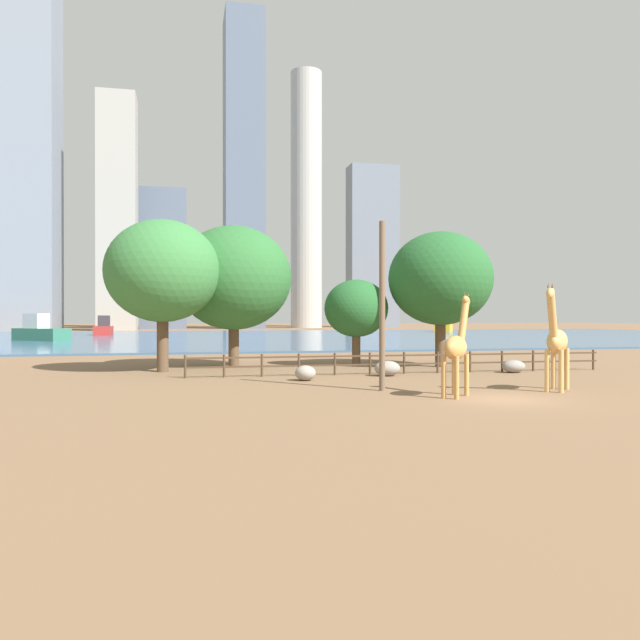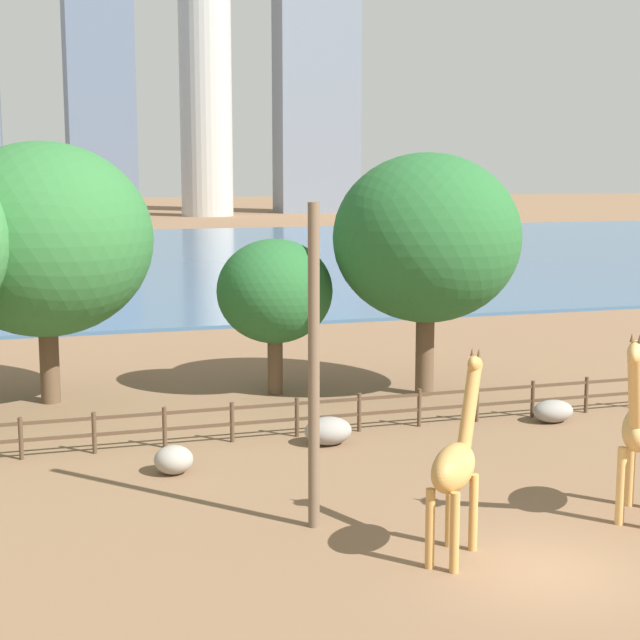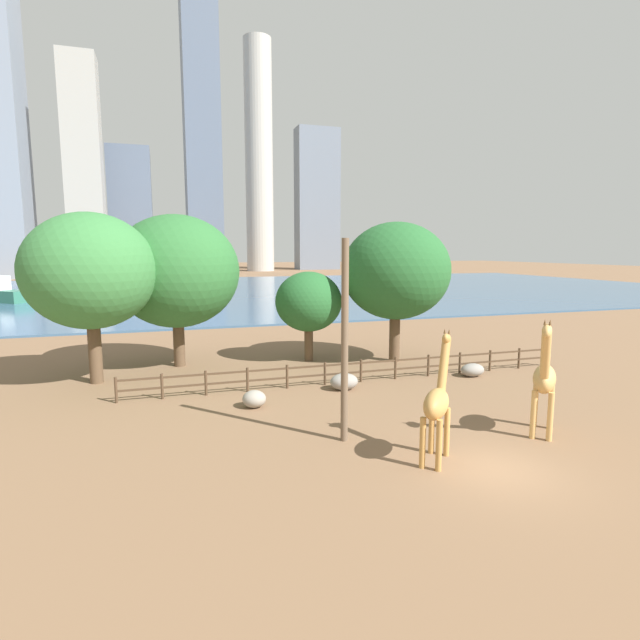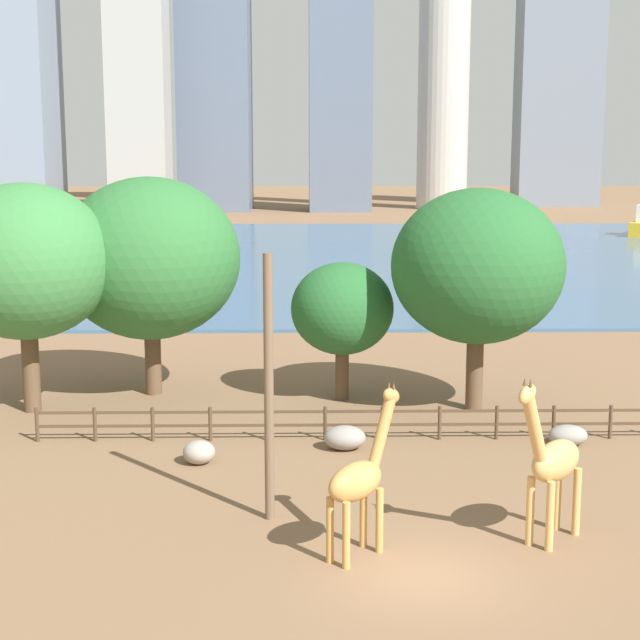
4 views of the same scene
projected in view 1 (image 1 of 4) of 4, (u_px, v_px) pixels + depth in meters
ground_plane at (264, 337)px, 104.01m from camera, size 400.00×400.00×0.00m
harbor_water at (266, 337)px, 101.08m from camera, size 180.00×86.00×0.20m
giraffe_tall at (457, 347)px, 26.83m from camera, size 2.36×2.50×4.56m
giraffe_companion at (556, 341)px, 28.81m from camera, size 2.61×2.73×4.93m
utility_pole at (382, 306)px, 28.94m from camera, size 0.28×0.28×7.89m
boulder_near_fence at (305, 373)px, 33.48m from camera, size 1.12×1.09×0.82m
boulder_by_pole at (387, 368)px, 36.08m from camera, size 1.53×1.18×0.89m
boulder_small at (514, 366)px, 38.18m from camera, size 1.45×1.04×0.78m
enclosure_fence at (405, 361)px, 37.56m from camera, size 26.12×0.14×1.30m
tree_left_large at (163, 271)px, 38.77m from camera, size 7.10×7.10×9.49m
tree_center_broad at (234, 278)px, 42.55m from camera, size 7.90×7.90×9.65m
tree_right_tall at (356, 309)px, 43.28m from camera, size 4.44×4.44×6.02m
tree_left_small at (440, 279)px, 42.66m from camera, size 7.12×7.12×9.26m
boat_ferry at (443, 325)px, 131.30m from camera, size 7.04×9.32×7.98m
boat_sailboat at (40, 331)px, 83.62m from camera, size 8.22×7.60×3.63m
boat_tug at (104, 328)px, 107.88m from camera, size 3.12×7.86×3.41m
skyline_tower_needle at (32, 104)px, 149.24m from camera, size 11.63×14.67×108.69m
skyline_block_central at (244, 172)px, 178.71m from camera, size 10.95×14.34×89.83m
skyline_tower_glass at (164, 260)px, 175.44m from camera, size 12.56×15.15×38.44m
skyline_block_left at (373, 247)px, 201.09m from camera, size 15.84×8.18×51.79m
skyline_block_right at (306, 200)px, 187.57m from camera, size 9.41×9.41×76.88m
skyline_tower_short at (117, 213)px, 152.01m from camera, size 9.13×8.99×57.48m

